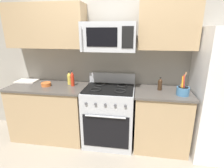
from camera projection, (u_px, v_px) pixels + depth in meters
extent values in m
cube|color=#9E998E|center=(113.00, 59.00, 2.88)|extent=(8.00, 0.10, 2.60)
cube|color=tan|center=(51.00, 112.00, 2.91)|extent=(1.20, 0.59, 0.88)
cube|color=#4C4742|center=(48.00, 87.00, 2.78)|extent=(1.24, 0.63, 0.03)
cube|color=#B2B5BA|center=(109.00, 116.00, 2.76)|extent=(0.76, 0.63, 0.91)
cube|color=black|center=(106.00, 132.00, 2.48)|extent=(0.67, 0.01, 0.51)
cylinder|color=#B2B5BA|center=(105.00, 117.00, 2.38)|extent=(0.57, 0.02, 0.02)
cube|color=black|center=(109.00, 88.00, 2.62)|extent=(0.73, 0.57, 0.02)
cube|color=#B2B5BA|center=(112.00, 78.00, 2.87)|extent=(0.76, 0.06, 0.18)
torus|color=black|center=(95.00, 90.00, 2.52)|extent=(0.17, 0.17, 0.02)
torus|color=black|center=(120.00, 91.00, 2.47)|extent=(0.17, 0.17, 0.02)
torus|color=black|center=(99.00, 84.00, 2.77)|extent=(0.17, 0.17, 0.02)
torus|color=black|center=(122.00, 85.00, 2.72)|extent=(0.17, 0.17, 0.02)
cylinder|color=#4C4C51|center=(86.00, 104.00, 2.39)|extent=(0.04, 0.02, 0.04)
cylinder|color=#4C4C51|center=(95.00, 104.00, 2.37)|extent=(0.04, 0.02, 0.04)
cylinder|color=#4C4C51|center=(105.00, 105.00, 2.35)|extent=(0.04, 0.02, 0.04)
cylinder|color=#4C4C51|center=(115.00, 105.00, 2.33)|extent=(0.04, 0.02, 0.04)
cylinder|color=#4C4C51|center=(125.00, 106.00, 2.31)|extent=(0.04, 0.02, 0.04)
cube|color=tan|center=(160.00, 120.00, 2.65)|extent=(0.77, 0.59, 0.88)
cube|color=#4C4742|center=(163.00, 93.00, 2.51)|extent=(0.81, 0.63, 0.03)
cube|color=#B2B5BA|center=(109.00, 37.00, 2.43)|extent=(0.75, 0.40, 0.39)
cube|color=black|center=(102.00, 37.00, 2.25)|extent=(0.41, 0.01, 0.24)
cube|color=black|center=(128.00, 37.00, 2.20)|extent=(0.15, 0.01, 0.28)
cylinder|color=#B2B5BA|center=(81.00, 37.00, 2.27)|extent=(0.02, 0.02, 0.28)
cube|color=tan|center=(46.00, 26.00, 2.67)|extent=(1.23, 0.34, 0.65)
cube|color=tan|center=(168.00, 26.00, 2.40)|extent=(0.80, 0.34, 0.65)
cylinder|color=teal|center=(183.00, 91.00, 2.36)|extent=(0.17, 0.17, 0.11)
cylinder|color=black|center=(183.00, 91.00, 2.36)|extent=(0.14, 0.14, 0.10)
cylinder|color=olive|center=(182.00, 82.00, 2.36)|extent=(0.10, 0.05, 0.30)
cylinder|color=red|center=(184.00, 84.00, 2.32)|extent=(0.04, 0.02, 0.27)
cylinder|color=orange|center=(182.00, 85.00, 2.34)|extent=(0.03, 0.08, 0.24)
cube|color=silver|center=(27.00, 81.00, 3.02)|extent=(0.36, 0.27, 0.02)
cylinder|color=#382314|center=(160.00, 85.00, 2.56)|extent=(0.06, 0.06, 0.14)
cone|color=#382314|center=(160.00, 79.00, 2.54)|extent=(0.06, 0.06, 0.04)
cylinder|color=black|center=(161.00, 78.00, 2.53)|extent=(0.03, 0.03, 0.01)
cylinder|color=red|center=(73.00, 80.00, 2.75)|extent=(0.05, 0.05, 0.19)
cone|color=red|center=(72.00, 73.00, 2.71)|extent=(0.05, 0.05, 0.05)
cylinder|color=black|center=(72.00, 71.00, 2.70)|extent=(0.02, 0.02, 0.01)
cylinder|color=gold|center=(69.00, 80.00, 2.84)|extent=(0.06, 0.06, 0.16)
cone|color=gold|center=(69.00, 74.00, 2.81)|extent=(0.06, 0.06, 0.04)
cylinder|color=black|center=(69.00, 72.00, 2.80)|extent=(0.03, 0.03, 0.01)
cylinder|color=#D1662D|center=(46.00, 84.00, 2.76)|extent=(0.15, 0.15, 0.05)
torus|color=#D1662D|center=(46.00, 83.00, 2.75)|extent=(0.15, 0.15, 0.01)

